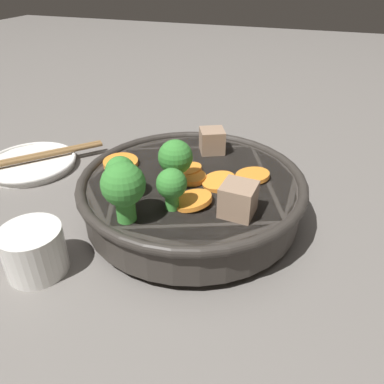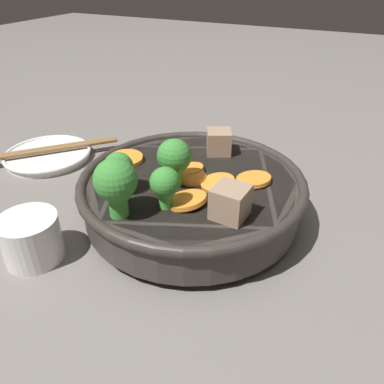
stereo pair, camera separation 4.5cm
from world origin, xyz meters
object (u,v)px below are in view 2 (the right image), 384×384
side_saucer (48,155)px  tea_cup (31,238)px  stirfry_bowl (191,190)px  chopsticks_pair (47,149)px

side_saucer → tea_cup: bearing=-139.0°
stirfry_bowl → side_saucer: size_ratio=1.98×
tea_cup → side_saucer: bearing=41.0°
side_saucer → tea_cup: (-0.18, -0.16, 0.02)m
chopsticks_pair → stirfry_bowl: bearing=-98.7°
stirfry_bowl → tea_cup: (-0.14, 0.12, -0.01)m
stirfry_bowl → tea_cup: bearing=139.6°
tea_cup → chopsticks_pair: bearing=41.0°
side_saucer → tea_cup: tea_cup is taller
stirfry_bowl → side_saucer: bearing=81.3°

